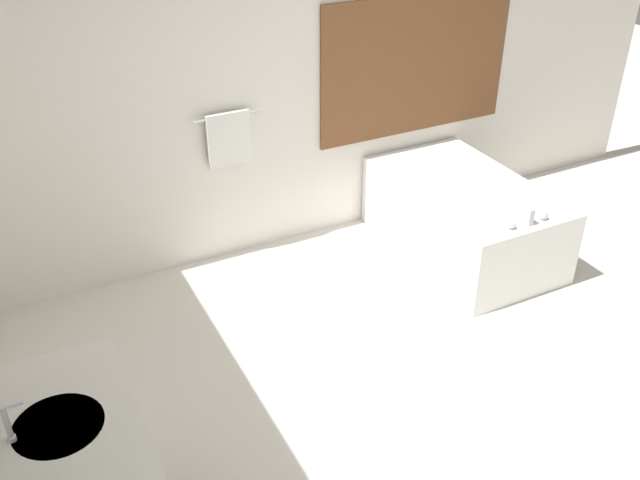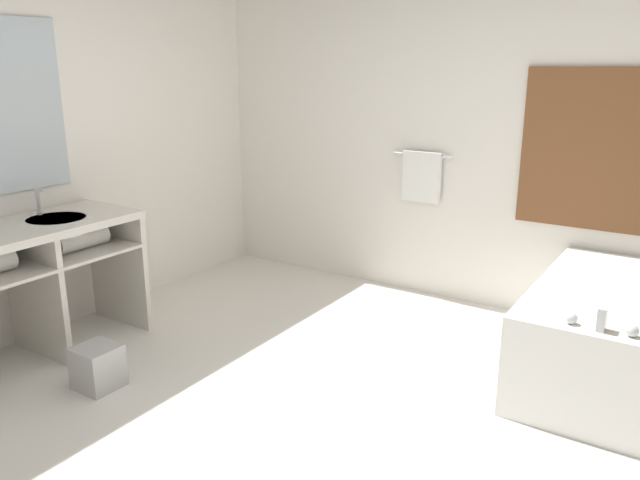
# 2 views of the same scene
# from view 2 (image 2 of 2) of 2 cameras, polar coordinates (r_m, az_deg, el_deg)

# --- Properties ---
(ground_plane) EXTENTS (16.00, 16.00, 0.00)m
(ground_plane) POSITION_cam_2_polar(r_m,az_deg,el_deg) (3.47, -1.94, -16.41)
(ground_plane) COLOR silver
(ground_plane) RESTS_ON ground
(wall_back_with_blinds) EXTENTS (7.40, 0.13, 2.70)m
(wall_back_with_blinds) POSITION_cam_2_polar(r_m,az_deg,el_deg) (4.93, 13.55, 9.57)
(wall_back_with_blinds) COLOR white
(wall_back_with_blinds) RESTS_ON ground_plane
(wall_left_with_mirror) EXTENTS (0.08, 7.40, 2.70)m
(wall_left_with_mirror) POSITION_cam_2_polar(r_m,az_deg,el_deg) (4.62, -25.73, 8.15)
(wall_left_with_mirror) COLOR white
(wall_left_with_mirror) RESTS_ON ground_plane
(vanity_counter) EXTENTS (0.63, 1.35, 0.89)m
(vanity_counter) POSITION_cam_2_polar(r_m,az_deg,el_deg) (4.34, -24.58, -1.80)
(vanity_counter) COLOR silver
(vanity_counter) RESTS_ON ground_plane
(sink_faucet) EXTENTS (0.09, 0.04, 0.18)m
(sink_faucet) POSITION_cam_2_polar(r_m,az_deg,el_deg) (4.50, -24.34, 3.21)
(sink_faucet) COLOR silver
(sink_faucet) RESTS_ON vanity_counter
(bathtub) EXTENTS (0.91, 1.54, 0.70)m
(bathtub) POSITION_cam_2_polar(r_m,az_deg,el_deg) (4.13, 25.42, -7.55)
(bathtub) COLOR white
(bathtub) RESTS_ON ground_plane
(waste_bin) EXTENTS (0.24, 0.24, 0.26)m
(waste_bin) POSITION_cam_2_polar(r_m,az_deg,el_deg) (3.97, -19.63, -10.87)
(waste_bin) COLOR #B2B2B2
(waste_bin) RESTS_ON ground_plane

